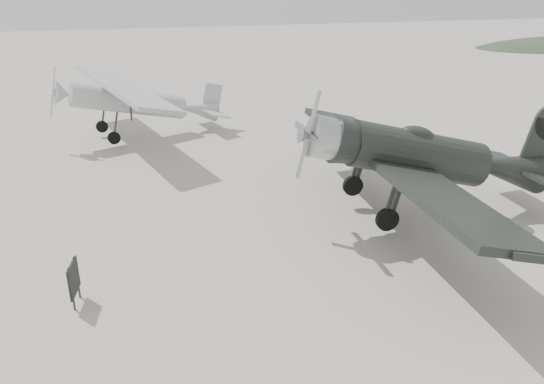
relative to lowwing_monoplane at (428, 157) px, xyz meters
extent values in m
plane|color=gray|center=(-5.16, -0.27, -2.34)|extent=(160.00, 160.00, 0.00)
cylinder|color=black|center=(-0.45, 0.02, 0.08)|extent=(5.04, 1.83, 1.58)
cone|color=black|center=(3.28, -0.16, 0.14)|extent=(3.01, 1.61, 1.47)
cylinder|color=#ACAEB1|center=(-3.89, 0.20, 0.08)|extent=(1.09, 1.45, 1.40)
cone|color=#ACAEB1|center=(-4.57, 0.23, 0.08)|extent=(0.43, 0.65, 0.63)
cube|color=#ACAEB1|center=(-4.49, 0.23, 0.08)|extent=(0.08, 0.21, 2.94)
ellipsoid|color=black|center=(-0.67, 0.03, 0.78)|extent=(1.28, 0.83, 0.52)
cube|color=black|center=(-1.24, 0.06, -0.31)|extent=(3.05, 13.66, 0.25)
cube|color=black|center=(4.18, -0.21, 0.20)|extent=(1.48, 4.80, 0.11)
cube|color=black|center=(4.35, -0.22, 1.16)|extent=(1.36, 0.18, 2.03)
cylinder|color=black|center=(-1.77, -1.44, -1.86)|extent=(0.78, 0.22, 0.77)
cylinder|color=black|center=(-1.61, 1.61, -1.86)|extent=(0.78, 0.22, 0.77)
cylinder|color=#333333|center=(-1.77, -1.44, -1.10)|extent=(0.13, 0.13, 1.58)
cylinder|color=#333333|center=(-1.61, 1.61, -1.10)|extent=(0.13, 0.13, 1.58)
cylinder|color=black|center=(4.46, -0.22, -0.35)|extent=(0.25, 0.10, 0.25)
cylinder|color=#A7ABAD|center=(-9.66, 13.26, -0.28)|extent=(6.07, 2.66, 1.26)
cone|color=#A7ABAD|center=(-5.78, 14.23, -0.28)|extent=(2.27, 1.61, 1.14)
cone|color=#A7ABAD|center=(-12.87, 12.46, -0.28)|extent=(0.95, 1.32, 1.19)
cube|color=#A7ABAD|center=(-13.32, 12.35, -0.28)|extent=(0.09, 0.17, 2.51)
cube|color=#A7ABAD|center=(-10.10, 13.15, 0.42)|extent=(5.15, 12.72, 0.21)
cube|color=#A7ABAD|center=(-5.22, 14.37, -0.23)|extent=(1.94, 4.02, 0.09)
cube|color=#A7ABAD|center=(-5.11, 14.40, 0.52)|extent=(1.02, 0.34, 1.49)
cylinder|color=black|center=(-10.24, 11.82, -2.02)|extent=(0.66, 0.31, 0.64)
cylinder|color=black|center=(-10.85, 14.26, -2.02)|extent=(0.66, 0.31, 0.64)
cylinder|color=#333333|center=(-10.24, 11.82, -1.37)|extent=(0.12, 0.12, 1.37)
cylinder|color=#333333|center=(-10.85, 14.26, -1.37)|extent=(0.12, 0.12, 1.37)
cylinder|color=black|center=(-5.00, 14.42, -0.63)|extent=(0.22, 0.13, 0.21)
cylinder|color=#333333|center=(-11.80, -2.56, -1.70)|extent=(0.07, 0.07, 1.28)
cylinder|color=#333333|center=(-11.69, -1.98, -1.70)|extent=(0.07, 0.07, 1.28)
cube|color=black|center=(-11.75, -2.27, -1.55)|extent=(0.22, 0.88, 0.89)
cube|color=beige|center=(-11.78, -2.27, -1.50)|extent=(0.13, 0.68, 0.18)
camera|label=1|loc=(-10.05, -15.29, 5.84)|focal=35.00mm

